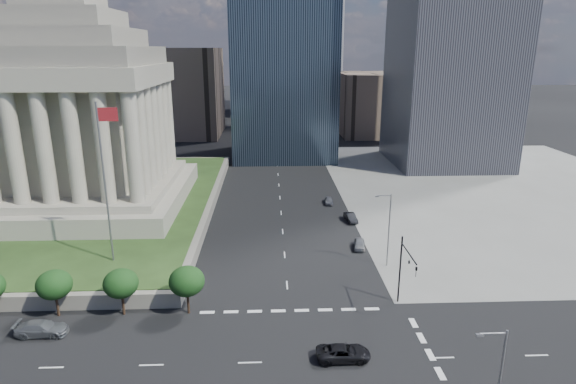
{
  "coord_description": "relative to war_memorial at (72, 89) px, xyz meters",
  "views": [
    {
      "loc": [
        -2.02,
        -33.03,
        27.75
      ],
      "look_at": [
        -0.09,
        14.84,
        13.44
      ],
      "focal_mm": 30.0,
      "sensor_mm": 36.0,
      "label": 1
    }
  ],
  "objects": [
    {
      "name": "suv_grey",
      "position": [
        8.89,
        -37.66,
        -20.65
      ],
      "size": [
        5.16,
        2.15,
        1.49
      ],
      "primitive_type": "imported",
      "rotation": [
        0.0,
        0.0,
        1.58
      ],
      "color": "#56595D",
      "rests_on": "ground"
    },
    {
      "name": "building_filler_ne",
      "position": [
        66.0,
        82.0,
        -11.4
      ],
      "size": [
        20.0,
        30.0,
        20.0
      ],
      "primitive_type": "cube",
      "color": "#504137",
      "rests_on": "ground"
    },
    {
      "name": "parked_sedan_far",
      "position": [
        43.0,
        3.8,
        -20.78
      ],
      "size": [
        1.74,
        3.76,
        1.25
      ],
      "primitive_type": "imported",
      "rotation": [
        0.0,
        0.0,
        -0.07
      ],
      "color": "#58595F",
      "rests_on": "ground"
    },
    {
      "name": "ground",
      "position": [
        34.0,
        52.0,
        -21.4
      ],
      "size": [
        500.0,
        500.0,
        0.0
      ],
      "primitive_type": "plane",
      "color": "black",
      "rests_on": "ground"
    },
    {
      "name": "plaza_terrace",
      "position": [
        -11.0,
        2.0,
        -20.5
      ],
      "size": [
        66.0,
        70.0,
        1.8
      ],
      "primitive_type": "cube",
      "color": "slate",
      "rests_on": "ground"
    },
    {
      "name": "midrise_glass",
      "position": [
        36.0,
        47.0,
        8.6
      ],
      "size": [
        26.0,
        26.0,
        60.0
      ],
      "primitive_type": "cube",
      "color": "black",
      "rests_on": "ground"
    },
    {
      "name": "sidewalk_ne",
      "position": [
        80.0,
        12.0,
        -21.38
      ],
      "size": [
        68.0,
        90.0,
        0.03
      ],
      "primitive_type": "cube",
      "color": "slate",
      "rests_on": "ground"
    },
    {
      "name": "traffic_signal_ne",
      "position": [
        46.5,
        -34.3,
        -16.15
      ],
      "size": [
        0.3,
        5.74,
        8.0
      ],
      "color": "black",
      "rests_on": "ground"
    },
    {
      "name": "parked_sedan_near",
      "position": [
        44.9,
        -17.11,
        -20.75
      ],
      "size": [
        2.17,
        4.05,
        1.31
      ],
      "primitive_type": "imported",
      "rotation": [
        0.0,
        0.0,
        -0.17
      ],
      "color": "gray",
      "rests_on": "ground"
    },
    {
      "name": "building_filler_nw",
      "position": [
        4.0,
        82.0,
        -7.4
      ],
      "size": [
        24.0,
        30.0,
        28.0
      ],
      "primitive_type": "cube",
      "color": "#504137",
      "rests_on": "ground"
    },
    {
      "name": "plaza_lawn",
      "position": [
        -11.0,
        2.0,
        -19.55
      ],
      "size": [
        64.0,
        68.0,
        0.1
      ],
      "primitive_type": "cube",
      "color": "#253B18",
      "rests_on": "plaza_terrace"
    },
    {
      "name": "parked_sedan_mid",
      "position": [
        45.5,
        -5.78,
        -20.72
      ],
      "size": [
        4.3,
        1.98,
        1.37
      ],
      "primitive_type": "imported",
      "rotation": [
        0.0,
        0.0,
        0.13
      ],
      "color": "black",
      "rests_on": "ground"
    },
    {
      "name": "war_memorial",
      "position": [
        0.0,
        0.0,
        0.0
      ],
      "size": [
        34.0,
        34.0,
        39.0
      ],
      "primitive_type": null,
      "color": "gray",
      "rests_on": "plaza_lawn"
    },
    {
      "name": "pickup_truck",
      "position": [
        38.66,
        -42.85,
        -20.7
      ],
      "size": [
        5.1,
        2.43,
        1.4
      ],
      "primitive_type": "imported",
      "rotation": [
        0.0,
        0.0,
        1.59
      ],
      "color": "black",
      "rests_on": "ground"
    },
    {
      "name": "street_lamp_north",
      "position": [
        47.33,
        -23.0,
        -15.74
      ],
      "size": [
        2.13,
        0.22,
        10.0
      ],
      "color": "slate",
      "rests_on": "ground"
    },
    {
      "name": "flagpole",
      "position": [
        12.17,
        -24.0,
        -8.29
      ],
      "size": [
        2.52,
        0.24,
        20.0
      ],
      "color": "slate",
      "rests_on": "plaza_lawn"
    }
  ]
}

